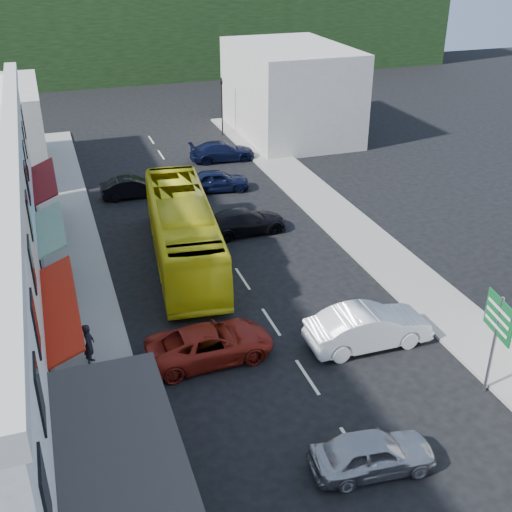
{
  "coord_description": "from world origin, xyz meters",
  "views": [
    {
      "loc": [
        -8.04,
        -17.69,
        15.0
      ],
      "look_at": [
        0.0,
        6.0,
        2.2
      ],
      "focal_mm": 45.0,
      "sensor_mm": 36.0,
      "label": 1
    }
  ],
  "objects": [
    {
      "name": "car_white",
      "position": [
        3.1,
        1.19,
        0.7
      ],
      "size": [
        4.41,
        1.82,
        1.4
      ],
      "primitive_type": "imported",
      "rotation": [
        0.0,
        0.0,
        1.57
      ],
      "color": "silver",
      "rests_on": "ground"
    },
    {
      "name": "car_black_near",
      "position": [
        1.69,
        12.94,
        0.7
      ],
      "size": [
        4.6,
        2.09,
        1.4
      ],
      "primitive_type": "imported",
      "rotation": [
        0.0,
        0.0,
        1.63
      ],
      "color": "black",
      "rests_on": "ground"
    },
    {
      "name": "traffic_signal",
      "position": [
        5.8,
        31.57,
        2.29
      ],
      "size": [
        0.71,
        1.04,
        4.58
      ],
      "primitive_type": null,
      "rotation": [
        0.0,
        0.0,
        3.28
      ],
      "color": "black",
      "rests_on": "ground"
    },
    {
      "name": "car_navy_mid",
      "position": [
        2.0,
        19.6,
        0.7
      ],
      "size": [
        4.61,
        2.39,
        1.4
      ],
      "primitive_type": "imported",
      "rotation": [
        0.0,
        0.0,
        1.43
      ],
      "color": "black",
      "rests_on": "ground"
    },
    {
      "name": "sidewalk_right",
      "position": [
        7.5,
        10.0,
        0.07
      ],
      "size": [
        3.0,
        52.0,
        0.15
      ],
      "primitive_type": "cube",
      "color": "gray",
      "rests_on": "ground"
    },
    {
      "name": "bus",
      "position": [
        -2.21,
        10.72,
        1.55
      ],
      "size": [
        3.75,
        11.8,
        3.1
      ],
      "primitive_type": "imported",
      "rotation": [
        0.0,
        0.0,
        -0.11
      ],
      "color": "yellow",
      "rests_on": "ground"
    },
    {
      "name": "car_silver",
      "position": [
        0.08,
        -4.88,
        0.7
      ],
      "size": [
        4.55,
        2.21,
        1.4
      ],
      "primitive_type": "imported",
      "rotation": [
        0.0,
        0.0,
        1.48
      ],
      "color": "#AAA9AE",
      "rests_on": "ground"
    },
    {
      "name": "hillside",
      "position": [
        -1.45,
        65.09,
        6.73
      ],
      "size": [
        80.0,
        26.0,
        14.0
      ],
      "color": "black",
      "rests_on": "ground"
    },
    {
      "name": "car_navy_far",
      "position": [
        3.98,
        25.33,
        0.7
      ],
      "size": [
        4.6,
        2.1,
        1.4
      ],
      "primitive_type": "imported",
      "rotation": [
        0.0,
        0.0,
        1.51
      ],
      "color": "black",
      "rests_on": "ground"
    },
    {
      "name": "sidewalk_left",
      "position": [
        -7.5,
        10.0,
        0.07
      ],
      "size": [
        3.0,
        52.0,
        0.15
      ],
      "primitive_type": "cube",
      "color": "gray",
      "rests_on": "ground"
    },
    {
      "name": "direction_sign",
      "position": [
        5.8,
        -2.81,
        1.97
      ],
      "size": [
        0.77,
        1.84,
        3.95
      ],
      "primitive_type": null,
      "rotation": [
        0.0,
        0.0,
        -0.17
      ],
      "color": "#0E5524",
      "rests_on": "ground"
    },
    {
      "name": "pedestrian_left",
      "position": [
        -7.59,
        3.3,
        1.0
      ],
      "size": [
        0.52,
        0.67,
        1.7
      ],
      "primitive_type": "imported",
      "rotation": [
        0.0,
        0.0,
        1.34
      ],
      "color": "black",
      "rests_on": "sidewalk_left"
    },
    {
      "name": "distant_block_right",
      "position": [
        11.0,
        30.0,
        3.5
      ],
      "size": [
        8.0,
        12.0,
        7.0
      ],
      "primitive_type": "cube",
      "color": "#B7B2A8",
      "rests_on": "ground"
    },
    {
      "name": "ground",
      "position": [
        0.0,
        0.0,
        0.0
      ],
      "size": [
        120.0,
        120.0,
        0.0
      ],
      "primitive_type": "plane",
      "color": "black",
      "rests_on": "ground"
    },
    {
      "name": "car_black_far",
      "position": [
        -3.28,
        20.27,
        0.7
      ],
      "size": [
        4.4,
        1.81,
        1.4
      ],
      "primitive_type": "imported",
      "rotation": [
        0.0,
        0.0,
        1.57
      ],
      "color": "black",
      "rests_on": "ground"
    },
    {
      "name": "car_red",
      "position": [
        -3.12,
        2.32,
        0.7
      ],
      "size": [
        4.68,
        2.09,
        1.4
      ],
      "primitive_type": "imported",
      "rotation": [
        0.0,
        0.0,
        1.61
      ],
      "color": "maroon",
      "rests_on": "ground"
    }
  ]
}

